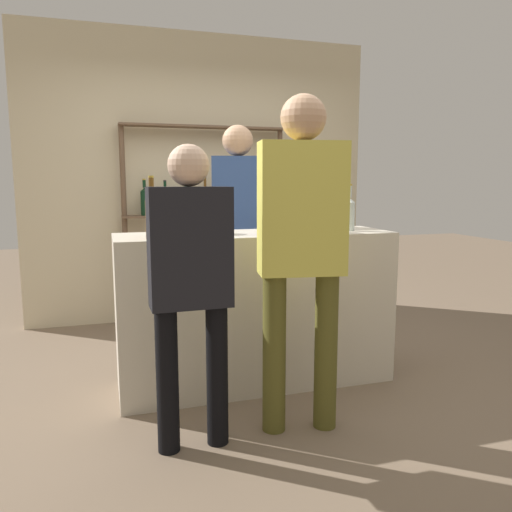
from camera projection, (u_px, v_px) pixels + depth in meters
name	position (u px, v px, depth m)	size (l,w,h in m)	color
ground_plane	(256.00, 381.00, 3.47)	(16.00, 16.00, 0.00)	#7A6651
bar_counter	(256.00, 309.00, 3.39)	(1.84, 0.54, 1.04)	beige
back_wall	(201.00, 179.00, 5.03)	(3.44, 0.12, 2.80)	beige
back_shelf	(205.00, 197.00, 4.88)	(1.60, 0.18, 1.91)	brown
counter_bottle_0	(263.00, 213.00, 3.18)	(0.07, 0.07, 0.36)	#0F1956
counter_bottle_1	(349.00, 213.00, 3.43)	(0.08, 0.08, 0.32)	silver
counter_bottle_2	(152.00, 215.00, 2.96)	(0.08, 0.08, 0.37)	brown
wine_glass	(277.00, 216.00, 3.40)	(0.09, 0.09, 0.14)	silver
ice_bucket	(304.00, 216.00, 3.35)	(0.23, 0.23, 0.21)	#846647
cork_jar	(210.00, 224.00, 3.25)	(0.13, 0.13, 0.13)	silver
customer_center	(302.00, 238.00, 2.66)	(0.48, 0.27, 1.82)	brown
customer_left	(191.00, 275.00, 2.49)	(0.41, 0.20, 1.56)	black
server_behind_counter	(238.00, 218.00, 3.92)	(0.43, 0.27, 1.81)	#121C33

